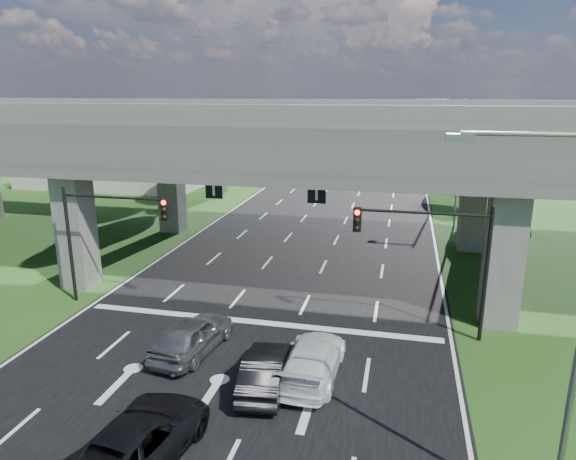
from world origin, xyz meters
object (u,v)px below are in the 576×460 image
at_px(streetlight_far, 455,154).
at_px(streetlight_beyond, 442,137).
at_px(signal_left, 106,225).
at_px(streetlight_near, 566,308).
at_px(signal_right, 435,246).
at_px(car_silver, 192,335).
at_px(car_dark, 264,370).
at_px(car_white, 313,359).
at_px(car_trailing, 138,441).

relative_size(streetlight_far, streetlight_beyond, 1.00).
bearing_deg(signal_left, streetlight_near, -29.02).
bearing_deg(signal_right, car_silver, -158.37).
height_order(streetlight_near, streetlight_beyond, same).
xyz_separation_m(signal_right, car_silver, (-9.62, -3.82, -3.37)).
bearing_deg(streetlight_beyond, signal_right, -93.61).
xyz_separation_m(signal_right, streetlight_far, (2.27, 20.06, 1.66)).
height_order(signal_left, streetlight_beyond, streetlight_beyond).
bearing_deg(car_dark, streetlight_far, -114.86).
distance_m(signal_left, streetlight_near, 20.56).
bearing_deg(streetlight_near, car_white, 141.13).
distance_m(signal_left, streetlight_far, 26.95).
bearing_deg(signal_right, car_trailing, -129.61).
xyz_separation_m(signal_right, streetlight_near, (2.27, -9.94, 1.66)).
distance_m(signal_left, car_silver, 7.89).
distance_m(streetlight_beyond, car_trailing, 47.90).
height_order(streetlight_far, car_white, streetlight_far).
height_order(streetlight_far, car_silver, streetlight_far).
bearing_deg(streetlight_far, car_white, -105.27).
bearing_deg(car_silver, streetlight_far, -108.69).
height_order(signal_right, car_trailing, signal_right).
height_order(signal_right, car_dark, signal_right).
relative_size(car_silver, car_dark, 1.09).
bearing_deg(streetlight_far, signal_left, -131.78).
xyz_separation_m(signal_left, streetlight_far, (17.92, 20.06, 1.66)).
height_order(car_white, car_trailing, car_trailing).
height_order(streetlight_near, car_trailing, streetlight_near).
height_order(signal_left, streetlight_far, streetlight_far).
distance_m(car_silver, car_dark, 4.05).
bearing_deg(car_trailing, car_white, -117.99).
relative_size(signal_left, car_dark, 1.42).
bearing_deg(streetlight_beyond, car_silver, -106.61).
bearing_deg(streetlight_far, streetlight_near, -90.00).
bearing_deg(car_dark, streetlight_near, 145.77).
xyz_separation_m(car_dark, car_white, (1.58, 1.14, 0.03)).
bearing_deg(signal_left, streetlight_far, 48.22).
relative_size(streetlight_far, car_silver, 2.17).
height_order(streetlight_beyond, car_silver, streetlight_beyond).
height_order(car_dark, car_trailing, car_trailing).
bearing_deg(streetlight_near, car_dark, 152.76).
bearing_deg(signal_left, signal_right, 0.00).
height_order(signal_right, streetlight_beyond, streetlight_beyond).
relative_size(car_silver, car_white, 0.93).
bearing_deg(streetlight_near, streetlight_far, 90.00).
bearing_deg(car_white, car_dark, 37.36).
height_order(signal_left, car_white, signal_left).
height_order(signal_right, signal_left, same).
distance_m(streetlight_beyond, car_white, 41.46).
xyz_separation_m(streetlight_far, streetlight_beyond, (0.00, 16.00, 0.00)).
height_order(car_silver, car_dark, car_silver).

